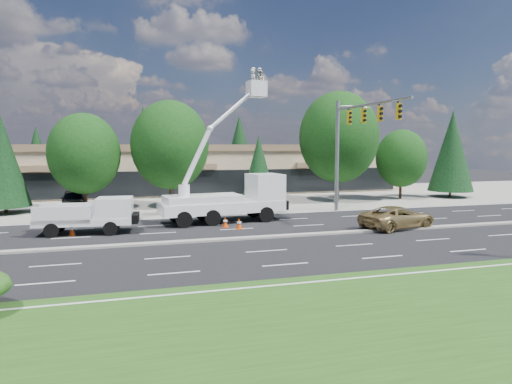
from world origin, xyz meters
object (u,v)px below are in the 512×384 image
object	(u,v)px
bucket_truck	(234,189)
minivan	(398,217)
signal_mast	(350,137)
utility_pickup	(92,219)

from	to	relation	value
bucket_truck	minivan	xyz separation A→B (m)	(9.60, -5.70, -1.60)
signal_mast	minivan	distance (m)	8.36
utility_pickup	minivan	size ratio (longest dim) A/B	1.12
signal_mast	minivan	size ratio (longest dim) A/B	1.94
signal_mast	utility_pickup	xyz separation A→B (m)	(-18.91, -2.68, -5.16)
minivan	bucket_truck	bearing A→B (deg)	46.36
signal_mast	bucket_truck	distance (m)	10.21
bucket_truck	utility_pickup	bearing A→B (deg)	-174.82
signal_mast	utility_pickup	bearing A→B (deg)	-171.92
signal_mast	minivan	world-z (taller)	signal_mast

